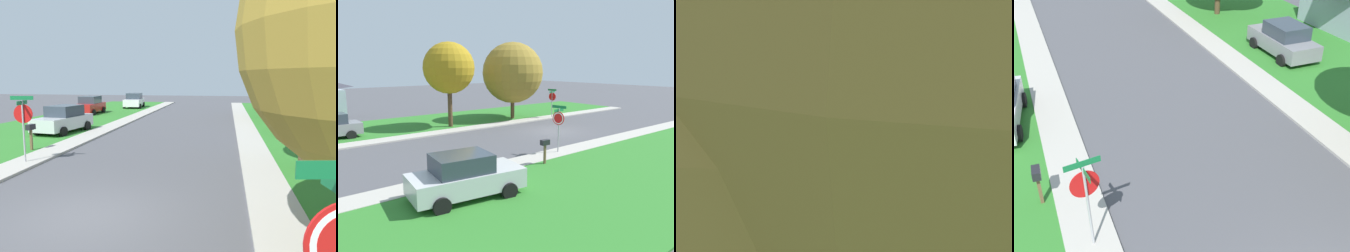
% 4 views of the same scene
% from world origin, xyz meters
% --- Properties ---
extents(ground_plane, '(120.00, 120.00, 0.00)m').
position_xyz_m(ground_plane, '(0.00, 0.00, 0.00)').
color(ground_plane, '#4C4C51').
extents(sidewalk_east, '(1.40, 56.00, 0.10)m').
position_xyz_m(sidewalk_east, '(4.70, 12.00, 0.05)').
color(sidewalk_east, '#ADA89E').
rests_on(sidewalk_east, ground).
extents(lawn_east, '(8.00, 56.00, 0.08)m').
position_xyz_m(lawn_east, '(9.40, 12.00, 0.04)').
color(lawn_east, '#2D7528').
rests_on(lawn_east, ground).
extents(sidewalk_west, '(1.40, 56.00, 0.10)m').
position_xyz_m(sidewalk_west, '(-4.70, 12.00, 0.05)').
color(sidewalk_west, '#ADA89E').
rests_on(sidewalk_west, ground).
extents(lawn_west, '(8.00, 56.00, 0.08)m').
position_xyz_m(lawn_west, '(-9.40, 12.00, 0.04)').
color(lawn_west, '#2D7528').
rests_on(lawn_west, ground).
extents(stop_sign_near_corner, '(0.91, 0.91, 2.77)m').
position_xyz_m(stop_sign_near_corner, '(4.43, -4.65, 1.89)').
color(stop_sign_near_corner, '#9E9EA3').
rests_on(stop_sign_near_corner, ground).
extents(stop_sign_far_corner, '(0.91, 0.91, 2.77)m').
position_xyz_m(stop_sign_far_corner, '(-4.66, 4.55, 1.89)').
color(stop_sign_far_corner, '#9E9EA3').
rests_on(stop_sign_far_corner, ground).
extents(car_silver_driveway_right, '(2.47, 4.50, 1.76)m').
position_xyz_m(car_silver_driveway_right, '(-6.81, 12.07, 0.87)').
color(car_silver_driveway_right, silver).
rests_on(car_silver_driveway_right, ground).
extents(tree_across_left, '(4.38, 4.08, 6.82)m').
position_xyz_m(tree_across_left, '(6.48, 5.19, 4.64)').
color(tree_across_left, '#4C3823').
rests_on(tree_across_left, ground).
extents(tree_sidewalk_mid, '(5.96, 5.54, 7.08)m').
position_xyz_m(tree_sidewalk_mid, '(6.58, -1.46, 4.13)').
color(tree_sidewalk_mid, '#4C3823').
rests_on(tree_sidewalk_mid, ground).
extents(mailbox, '(0.27, 0.49, 1.31)m').
position_xyz_m(mailbox, '(-5.73, 6.71, 1.01)').
color(mailbox, brown).
rests_on(mailbox, ground).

